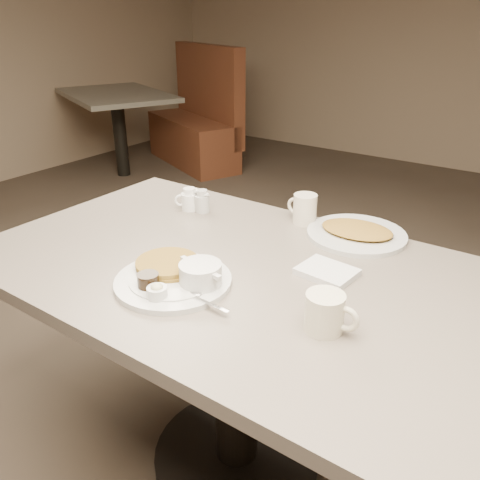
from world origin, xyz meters
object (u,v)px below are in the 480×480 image
Objects in this scene: diner_table at (236,316)px; main_plate at (177,276)px; creamer_left at (189,200)px; booth_back_left at (190,123)px; coffee_mug_near at (326,312)px; hash_plate at (357,233)px; creamer_right at (202,202)px; coffee_mug_far at (304,209)px.

main_plate is (-0.07, -0.17, 0.19)m from diner_table.
booth_back_left reaches higher than creamer_left.
booth_back_left reaches higher than coffee_mug_near.
hash_plate is (0.20, 0.37, 0.18)m from diner_table.
diner_table is at bearing -38.14° from creamer_right.
diner_table is at bearing 158.11° from coffee_mug_near.
coffee_mug_far is 1.37× the size of creamer_left.
creamer_left is at bearing -167.64° from creamer_right.
coffee_mug_near is at bearing -45.03° from booth_back_left.
hash_plate is (0.58, 0.12, -0.02)m from creamer_left.
main_plate is 0.23× the size of booth_back_left.
creamer_right is at bearing 141.86° from diner_table.
hash_plate is (0.19, -0.00, -0.04)m from coffee_mug_far.
main_plate is at bearing -97.97° from coffee_mug_far.
main_plate is 3.10× the size of coffee_mug_near.
creamer_left is 0.25× the size of hash_plate.
diner_table is 0.26m from main_plate.
diner_table is at bearing -118.12° from hash_plate.
creamer_right is 0.05× the size of booth_back_left.
coffee_mug_near is 1.58× the size of creamer_right.
main_plate is 0.55m from coffee_mug_far.
diner_table is 0.87× the size of booth_back_left.
booth_back_left reaches higher than diner_table.
main_plate is 0.41m from coffee_mug_near.
coffee_mug_near reaches higher than hash_plate.
main_plate is 1.19× the size of hash_plate.
creamer_left is (-0.32, 0.42, 0.01)m from main_plate.
coffee_mug_near is (0.34, -0.14, 0.22)m from diner_table.
creamer_right is at bearing 121.75° from main_plate.
creamer_right is (-0.33, 0.26, 0.21)m from diner_table.
main_plate is 4.66× the size of creamer_left.
hash_plate is at bearing -40.75° from booth_back_left.
diner_table is at bearing -33.27° from creamer_left.
coffee_mug_near reaches higher than main_plate.
coffee_mug_far is at bearing 18.70° from creamer_right.
coffee_mug_far is 0.35× the size of hash_plate.
creamer_right is at bearing -161.30° from coffee_mug_far.
booth_back_left is at bearing 139.25° from hash_plate.
creamer_right is (0.05, 0.01, 0.00)m from creamer_left.
booth_back_left is at bearing 134.97° from coffee_mug_near.
diner_table is 3.82× the size of main_plate.
booth_back_left is (-2.13, 2.40, -0.38)m from creamer_right.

